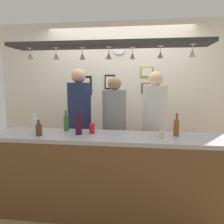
{
  "coord_description": "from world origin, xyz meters",
  "views": [
    {
      "loc": [
        0.36,
        -2.67,
        1.56
      ],
      "look_at": [
        0.0,
        0.1,
        1.16
      ],
      "focal_mm": 33.83,
      "sensor_mm": 36.0,
      "label": 1
    }
  ],
  "objects_px": {
    "person_right_white_patterned_shirt": "(155,120)",
    "bottle_beer_amber_tall": "(176,127)",
    "person_left_navy_shirt": "(80,117)",
    "drink_can": "(92,128)",
    "bottle_wine_dark_red": "(79,124)",
    "cupcake": "(161,135)",
    "bottle_beer_green_import": "(66,123)",
    "bottle_beer_brown_stubby": "(39,130)",
    "person_middle_grey_shirt": "(114,122)",
    "picture_frame_crest": "(110,82)",
    "bottle_soda_clear": "(35,125)",
    "picture_frame_caricature": "(84,85)",
    "wall_clock": "(119,48)",
    "picture_frame_lower_pair": "(150,88)",
    "picture_frame_upper_small": "(147,72)"
  },
  "relations": [
    {
      "from": "person_right_white_patterned_shirt",
      "to": "bottle_beer_amber_tall",
      "type": "bearing_deg",
      "value": -71.44
    },
    {
      "from": "person_left_navy_shirt",
      "to": "drink_can",
      "type": "xyz_separation_m",
      "value": [
        0.32,
        -0.59,
        -0.04
      ]
    },
    {
      "from": "bottle_wine_dark_red",
      "to": "cupcake",
      "type": "bearing_deg",
      "value": -1.9
    },
    {
      "from": "bottle_beer_green_import",
      "to": "bottle_beer_brown_stubby",
      "type": "bearing_deg",
      "value": -130.82
    },
    {
      "from": "person_middle_grey_shirt",
      "to": "bottle_beer_amber_tall",
      "type": "height_order",
      "value": "person_middle_grey_shirt"
    },
    {
      "from": "bottle_beer_amber_tall",
      "to": "picture_frame_crest",
      "type": "distance_m",
      "value": 1.71
    },
    {
      "from": "bottle_beer_amber_tall",
      "to": "bottle_beer_brown_stubby",
      "type": "relative_size",
      "value": 1.44
    },
    {
      "from": "person_right_white_patterned_shirt",
      "to": "drink_can",
      "type": "height_order",
      "value": "person_right_white_patterned_shirt"
    },
    {
      "from": "bottle_beer_green_import",
      "to": "bottle_soda_clear",
      "type": "bearing_deg",
      "value": -159.17
    },
    {
      "from": "picture_frame_caricature",
      "to": "bottle_beer_amber_tall",
      "type": "bearing_deg",
      "value": -43.78
    },
    {
      "from": "bottle_wine_dark_red",
      "to": "picture_frame_caricature",
      "type": "bearing_deg",
      "value": 101.67
    },
    {
      "from": "person_middle_grey_shirt",
      "to": "bottle_wine_dark_red",
      "type": "relative_size",
      "value": 5.46
    },
    {
      "from": "person_middle_grey_shirt",
      "to": "wall_clock",
      "type": "relative_size",
      "value": 7.44
    },
    {
      "from": "person_middle_grey_shirt",
      "to": "cupcake",
      "type": "bearing_deg",
      "value": -49.24
    },
    {
      "from": "bottle_beer_green_import",
      "to": "picture_frame_caricature",
      "type": "xyz_separation_m",
      "value": [
        -0.09,
        1.26,
        0.44
      ]
    },
    {
      "from": "cupcake",
      "to": "picture_frame_lower_pair",
      "type": "height_order",
      "value": "picture_frame_lower_pair"
    },
    {
      "from": "bottle_beer_green_import",
      "to": "bottle_wine_dark_red",
      "type": "relative_size",
      "value": 0.87
    },
    {
      "from": "bottle_beer_brown_stubby",
      "to": "picture_frame_caricature",
      "type": "bearing_deg",
      "value": 84.78
    },
    {
      "from": "bottle_beer_amber_tall",
      "to": "wall_clock",
      "type": "relative_size",
      "value": 1.18
    },
    {
      "from": "bottle_wine_dark_red",
      "to": "picture_frame_crest",
      "type": "distance_m",
      "value": 1.5
    },
    {
      "from": "bottle_beer_amber_tall",
      "to": "bottle_beer_brown_stubby",
      "type": "height_order",
      "value": "bottle_beer_amber_tall"
    },
    {
      "from": "bottle_beer_brown_stubby",
      "to": "picture_frame_upper_small",
      "type": "xyz_separation_m",
      "value": [
        1.24,
        1.52,
        0.71
      ]
    },
    {
      "from": "bottle_beer_green_import",
      "to": "picture_frame_caricature",
      "type": "distance_m",
      "value": 1.34
    },
    {
      "from": "person_left_navy_shirt",
      "to": "picture_frame_crest",
      "type": "relative_size",
      "value": 6.73
    },
    {
      "from": "bottle_beer_amber_tall",
      "to": "bottle_beer_brown_stubby",
      "type": "xyz_separation_m",
      "value": [
        -1.54,
        -0.18,
        -0.03
      ]
    },
    {
      "from": "person_left_navy_shirt",
      "to": "bottle_beer_brown_stubby",
      "type": "height_order",
      "value": "person_left_navy_shirt"
    },
    {
      "from": "person_middle_grey_shirt",
      "to": "picture_frame_lower_pair",
      "type": "relative_size",
      "value": 5.46
    },
    {
      "from": "bottle_beer_green_import",
      "to": "bottle_wine_dark_red",
      "type": "distance_m",
      "value": 0.25
    },
    {
      "from": "bottle_wine_dark_red",
      "to": "bottle_soda_clear",
      "type": "relative_size",
      "value": 1.3
    },
    {
      "from": "bottle_soda_clear",
      "to": "wall_clock",
      "type": "distance_m",
      "value": 1.97
    },
    {
      "from": "bottle_beer_green_import",
      "to": "drink_can",
      "type": "relative_size",
      "value": 2.13
    },
    {
      "from": "person_left_navy_shirt",
      "to": "picture_frame_crest",
      "type": "xyz_separation_m",
      "value": [
        0.35,
        0.75,
        0.5
      ]
    },
    {
      "from": "picture_frame_upper_small",
      "to": "person_middle_grey_shirt",
      "type": "bearing_deg",
      "value": -122.14
    },
    {
      "from": "person_left_navy_shirt",
      "to": "picture_frame_caricature",
      "type": "distance_m",
      "value": 0.88
    },
    {
      "from": "bottle_beer_amber_tall",
      "to": "picture_frame_caricature",
      "type": "height_order",
      "value": "picture_frame_caricature"
    },
    {
      "from": "person_right_white_patterned_shirt",
      "to": "picture_frame_upper_small",
      "type": "distance_m",
      "value": 1.04
    },
    {
      "from": "person_middle_grey_shirt",
      "to": "picture_frame_caricature",
      "type": "distance_m",
      "value": 1.11
    },
    {
      "from": "cupcake",
      "to": "picture_frame_crest",
      "type": "distance_m",
      "value": 1.73
    },
    {
      "from": "person_left_navy_shirt",
      "to": "bottle_soda_clear",
      "type": "height_order",
      "value": "person_left_navy_shirt"
    },
    {
      "from": "person_left_navy_shirt",
      "to": "cupcake",
      "type": "xyz_separation_m",
      "value": [
        1.11,
        -0.69,
        -0.06
      ]
    },
    {
      "from": "person_middle_grey_shirt",
      "to": "person_right_white_patterned_shirt",
      "type": "height_order",
      "value": "person_right_white_patterned_shirt"
    },
    {
      "from": "bottle_wine_dark_red",
      "to": "picture_frame_upper_small",
      "type": "distance_m",
      "value": 1.76
    },
    {
      "from": "picture_frame_lower_pair",
      "to": "picture_frame_upper_small",
      "type": "distance_m",
      "value": 0.28
    },
    {
      "from": "bottle_wine_dark_red",
      "to": "picture_frame_caricature",
      "type": "relative_size",
      "value": 0.88
    },
    {
      "from": "person_right_white_patterned_shirt",
      "to": "bottle_soda_clear",
      "type": "relative_size",
      "value": 7.42
    },
    {
      "from": "person_right_white_patterned_shirt",
      "to": "picture_frame_lower_pair",
      "type": "bearing_deg",
      "value": 92.99
    },
    {
      "from": "wall_clock",
      "to": "person_left_navy_shirt",
      "type": "bearing_deg",
      "value": -124.05
    },
    {
      "from": "bottle_soda_clear",
      "to": "picture_frame_lower_pair",
      "type": "height_order",
      "value": "picture_frame_lower_pair"
    },
    {
      "from": "person_left_navy_shirt",
      "to": "picture_frame_crest",
      "type": "distance_m",
      "value": 0.97
    },
    {
      "from": "bottle_beer_green_import",
      "to": "person_middle_grey_shirt",
      "type": "bearing_deg",
      "value": 43.13
    }
  ]
}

